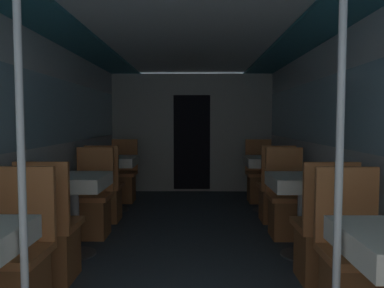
{
  "coord_description": "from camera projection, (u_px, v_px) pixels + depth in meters",
  "views": [
    {
      "loc": [
        0.08,
        -1.03,
        1.26
      ],
      "look_at": [
        0.04,
        2.11,
        1.06
      ],
      "focal_mm": 35.0,
      "sensor_mm": 36.0,
      "label": 1
    }
  ],
  "objects": [
    {
      "name": "wall_left",
      "position": [
        44.0,
        138.0,
        3.68
      ],
      "size": [
        0.05,
        8.07,
        2.07
      ],
      "color": "silver",
      "rests_on": "ground_plane"
    },
    {
      "name": "support_pole_right_0",
      "position": [
        339.0,
        170.0,
        1.69
      ],
      "size": [
        0.04,
        0.04,
        2.07
      ],
      "color": "silver",
      "rests_on": "ground_plane"
    },
    {
      "name": "ceiling_panel",
      "position": [
        188.0,
        32.0,
        3.6
      ],
      "size": [
        2.86,
        8.07,
        0.07
      ],
      "color": "silver",
      "rests_on": "wall_left"
    },
    {
      "name": "chair_right_far_0",
      "position": [
        355.0,
        277.0,
        2.3
      ],
      "size": [
        0.4,
        0.4,
        0.96
      ],
      "rotation": [
        0.0,
        0.0,
        3.14
      ],
      "color": "#9C5B31",
      "rests_on": "ground_plane"
    },
    {
      "name": "chair_left_near_2",
      "position": [
        105.0,
        198.0,
        4.64
      ],
      "size": [
        0.4,
        0.4,
        0.96
      ],
      "color": "#9C5B31",
      "rests_on": "ground_plane"
    },
    {
      "name": "chair_left_far_0",
      "position": [
        15.0,
        275.0,
        2.33
      ],
      "size": [
        0.4,
        0.4,
        0.96
      ],
      "rotation": [
        0.0,
        0.0,
        3.14
      ],
      "color": "#9C5B31",
      "rests_on": "ground_plane"
    },
    {
      "name": "chair_right_near_1",
      "position": [
        322.0,
        245.0,
        2.89
      ],
      "size": [
        0.4,
        0.4,
        0.96
      ],
      "color": "#9C5B31",
      "rests_on": "ground_plane"
    },
    {
      "name": "chair_right_near_2",
      "position": [
        275.0,
        198.0,
        4.62
      ],
      "size": [
        0.4,
        0.4,
        0.96
      ],
      "color": "#9C5B31",
      "rests_on": "ground_plane"
    },
    {
      "name": "dining_table_left_1",
      "position": [
        74.0,
        187.0,
        3.46
      ],
      "size": [
        0.59,
        0.59,
        0.75
      ],
      "color": "#4C4C51",
      "rests_on": "ground_plane"
    },
    {
      "name": "dining_table_left_2",
      "position": [
        115.0,
        165.0,
        5.19
      ],
      "size": [
        0.59,
        0.59,
        0.75
      ],
      "color": "#4C4C51",
      "rests_on": "ground_plane"
    },
    {
      "name": "dining_table_right_2",
      "position": [
        267.0,
        165.0,
        5.16
      ],
      "size": [
        0.59,
        0.59,
        0.75
      ],
      "color": "#4C4C51",
      "rests_on": "ground_plane"
    },
    {
      "name": "chair_left_far_1",
      "position": [
        92.0,
        209.0,
        4.05
      ],
      "size": [
        0.4,
        0.4,
        0.96
      ],
      "rotation": [
        0.0,
        0.0,
        3.14
      ],
      "color": "#9C5B31",
      "rests_on": "ground_plane"
    },
    {
      "name": "chair_left_near_1",
      "position": [
        51.0,
        244.0,
        2.91
      ],
      "size": [
        0.4,
        0.4,
        0.96
      ],
      "color": "#9C5B31",
      "rests_on": "ground_plane"
    },
    {
      "name": "dining_table_right_1",
      "position": [
        302.0,
        187.0,
        3.44
      ],
      "size": [
        0.59,
        0.59,
        0.75
      ],
      "color": "#4C4C51",
      "rests_on": "ground_plane"
    },
    {
      "name": "chair_right_far_1",
      "position": [
        287.0,
        209.0,
        4.03
      ],
      "size": [
        0.4,
        0.4,
        0.96
      ],
      "rotation": [
        0.0,
        0.0,
        3.14
      ],
      "color": "#9C5B31",
      "rests_on": "ground_plane"
    },
    {
      "name": "chair_left_far_2",
      "position": [
        123.0,
        182.0,
        5.78
      ],
      "size": [
        0.4,
        0.4,
        0.96
      ],
      "rotation": [
        0.0,
        0.0,
        3.14
      ],
      "color": "#9C5B31",
      "rests_on": "ground_plane"
    },
    {
      "name": "support_pole_left_0",
      "position": [
        22.0,
        170.0,
        1.71
      ],
      "size": [
        0.04,
        0.04,
        2.07
      ],
      "color": "silver",
      "rests_on": "ground_plane"
    },
    {
      "name": "chair_right_far_2",
      "position": [
        260.0,
        183.0,
        5.76
      ],
      "size": [
        0.4,
        0.4,
        0.96
      ],
      "rotation": [
        0.0,
        0.0,
        3.14
      ],
      "color": "#9C5B31",
      "rests_on": "ground_plane"
    },
    {
      "name": "wall_right",
      "position": [
        334.0,
        138.0,
        3.65
      ],
      "size": [
        0.05,
        8.07,
        2.07
      ],
      "color": "silver",
      "rests_on": "ground_plane"
    },
    {
      "name": "bulkhead_far",
      "position": [
        192.0,
        133.0,
        6.6
      ],
      "size": [
        2.8,
        0.09,
        2.07
      ],
      "color": "#A8A8A3",
      "rests_on": "ground_plane"
    }
  ]
}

